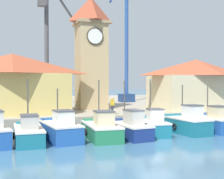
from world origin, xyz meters
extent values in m
plane|color=teal|center=(0.00, 0.00, 0.00)|extent=(300.00, 300.00, 0.00)
cube|color=#A89E89|center=(0.00, 26.11, 0.61)|extent=(120.00, 40.00, 1.22)
cube|color=#196B7F|center=(-8.68, 2.18, 0.50)|extent=(1.82, 4.85, 0.99)
cube|color=#196B7F|center=(-8.68, 4.35, 1.11)|extent=(1.53, 0.60, 0.24)
cube|color=silver|center=(-8.68, 2.18, 1.04)|extent=(1.88, 4.91, 0.12)
cube|color=#B2ADA3|center=(-8.67, 1.33, 1.54)|extent=(1.09, 1.46, 0.87)
cube|color=#4C4C51|center=(-8.67, 1.33, 2.01)|extent=(1.17, 1.54, 0.08)
cylinder|color=#4C4742|center=(-8.68, 2.78, 2.77)|extent=(0.10, 0.10, 3.34)
torus|color=black|center=(-9.66, 2.42, 0.50)|extent=(0.12, 0.52, 0.52)
cube|color=#2356A8|center=(-6.46, 2.47, 0.58)|extent=(2.56, 5.11, 1.17)
cube|color=#2356A8|center=(-6.74, 4.65, 1.29)|extent=(1.73, 0.81, 0.24)
cube|color=silver|center=(-6.46, 2.47, 1.22)|extent=(2.63, 5.18, 0.12)
cube|color=silver|center=(-6.35, 1.62, 1.73)|extent=(1.35, 1.61, 0.91)
cube|color=#4C4C51|center=(-6.35, 1.62, 2.22)|extent=(1.44, 1.70, 0.08)
cylinder|color=#4C4742|center=(-6.53, 3.08, 2.51)|extent=(0.10, 0.10, 2.46)
torus|color=black|center=(-7.54, 2.58, 0.58)|extent=(0.19, 0.53, 0.52)
cube|color=#237A4C|center=(-3.48, 2.09, 0.50)|extent=(2.23, 5.13, 1.01)
cube|color=#237A4C|center=(-3.38, 4.37, 1.13)|extent=(1.74, 0.67, 0.24)
cube|color=silver|center=(-3.48, 2.09, 1.06)|extent=(2.29, 5.19, 0.12)
cube|color=beige|center=(-3.51, 1.21, 1.60)|extent=(1.28, 1.56, 0.97)
cube|color=#4C4C51|center=(-3.51, 1.21, 2.13)|extent=(1.36, 1.65, 0.08)
cylinder|color=#4C4742|center=(-3.45, 2.72, 2.75)|extent=(0.10, 0.10, 3.26)
torus|color=black|center=(-4.56, 2.39, 0.50)|extent=(0.14, 0.52, 0.52)
cube|color=navy|center=(-1.36, 1.96, 0.48)|extent=(2.36, 4.86, 0.97)
cube|color=navy|center=(-1.65, 4.02, 1.09)|extent=(1.54, 0.80, 0.24)
cube|color=silver|center=(-1.36, 1.96, 1.02)|extent=(2.43, 4.93, 0.12)
cube|color=#B2ADA3|center=(-1.24, 1.15, 1.60)|extent=(1.22, 1.53, 1.04)
cube|color=#4C4C51|center=(-1.24, 1.15, 2.16)|extent=(1.31, 1.62, 0.08)
cylinder|color=#4C4742|center=(-1.44, 2.54, 2.69)|extent=(0.10, 0.10, 3.23)
torus|color=black|center=(-2.33, 2.06, 0.48)|extent=(0.19, 0.53, 0.52)
cube|color=#196B7F|center=(0.96, 2.59, 0.51)|extent=(2.32, 4.42, 1.02)
cube|color=#196B7F|center=(1.23, 4.42, 1.14)|extent=(1.55, 0.81, 0.24)
cube|color=silver|center=(0.96, 2.59, 1.07)|extent=(2.39, 4.49, 0.12)
cube|color=silver|center=(0.85, 1.86, 1.60)|extent=(1.21, 1.40, 0.95)
cube|color=#4C4C51|center=(0.85, 1.86, 2.12)|extent=(1.30, 1.49, 0.08)
cylinder|color=#4C4742|center=(1.04, 3.11, 2.79)|extent=(0.10, 0.10, 3.32)
torus|color=black|center=(0.05, 2.93, 0.51)|extent=(0.19, 0.53, 0.52)
cube|color=#196B7F|center=(3.89, 2.23, 0.59)|extent=(2.39, 4.48, 1.18)
cube|color=#196B7F|center=(3.68, 4.11, 1.30)|extent=(1.70, 0.78, 0.24)
cube|color=silver|center=(3.89, 2.23, 1.23)|extent=(2.45, 4.54, 0.12)
cube|color=silver|center=(3.97, 1.48, 1.81)|extent=(1.29, 1.41, 1.04)
cube|color=#4C4C51|center=(3.97, 1.48, 2.37)|extent=(1.38, 1.49, 0.08)
cylinder|color=#4C4742|center=(3.83, 2.76, 2.64)|extent=(0.10, 0.10, 2.70)
torus|color=black|center=(2.82, 2.32, 0.59)|extent=(0.18, 0.53, 0.52)
cube|color=#2356A8|center=(6.36, 2.24, 0.57)|extent=(2.37, 4.32, 1.14)
cube|color=#2356A8|center=(6.16, 4.04, 1.26)|extent=(1.69, 0.78, 0.24)
cube|color=silver|center=(6.36, 2.24, 1.19)|extent=(2.44, 4.39, 0.12)
cube|color=beige|center=(6.44, 1.52, 1.72)|extent=(1.28, 1.36, 0.94)
cube|color=#4C4C51|center=(6.44, 1.52, 2.23)|extent=(1.37, 1.45, 0.08)
cylinder|color=#4C4742|center=(6.30, 2.75, 2.56)|extent=(0.10, 0.10, 2.60)
torus|color=black|center=(5.30, 2.33, 0.57)|extent=(0.18, 0.53, 0.52)
cube|color=#196B7F|center=(8.90, 4.62, 1.15)|extent=(1.68, 0.67, 0.24)
torus|color=black|center=(7.77, 2.88, 0.52)|extent=(0.14, 0.52, 0.52)
cube|color=tan|center=(-1.16, 13.68, 5.89)|extent=(3.12, 3.12, 9.33)
cube|color=#9C865F|center=(-1.16, 13.68, 10.70)|extent=(3.62, 3.62, 0.30)
pyramid|color=#A3472D|center=(-1.16, 13.68, 12.26)|extent=(3.62, 3.62, 2.81)
cylinder|color=white|center=(-1.16, 12.06, 9.10)|extent=(1.71, 0.12, 1.71)
torus|color=#332D23|center=(-1.16, 12.02, 9.10)|extent=(1.83, 0.12, 1.83)
cube|color=tan|center=(-9.58, 11.13, 3.12)|extent=(10.29, 6.24, 3.79)
pyramid|color=#B25133|center=(-9.58, 11.13, 5.96)|extent=(10.69, 6.64, 1.89)
cube|color=beige|center=(10.32, 10.43, 3.07)|extent=(9.68, 6.13, 3.70)
pyramid|color=#B25133|center=(10.32, 10.43, 5.85)|extent=(10.08, 6.53, 1.84)
cube|color=#353539|center=(-5.17, 21.03, 1.82)|extent=(2.00, 2.00, 1.20)
cylinder|color=#4C4C51|center=(-5.17, 21.03, 9.43)|extent=(0.56, 0.56, 14.02)
cylinder|color=#4C4C51|center=(-2.80, 24.66, 15.97)|extent=(5.11, 7.57, 3.59)
cube|color=#4C4C4C|center=(-5.89, 19.93, 14.20)|extent=(1.00, 1.00, 1.00)
cube|color=navy|center=(6.93, 23.62, 1.82)|extent=(2.00, 2.00, 1.20)
cylinder|color=#284C93|center=(6.93, 23.62, 11.62)|extent=(0.56, 0.56, 18.40)
cylinder|color=#33333D|center=(-0.96, 6.88, 1.65)|extent=(0.22, 0.22, 0.85)
cube|color=gold|center=(-0.96, 6.88, 2.35)|extent=(0.34, 0.22, 0.56)
sphere|color=beige|center=(-0.96, 6.88, 2.74)|extent=(0.20, 0.20, 0.20)
camera|label=1|loc=(-10.05, -20.00, 4.22)|focal=50.00mm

